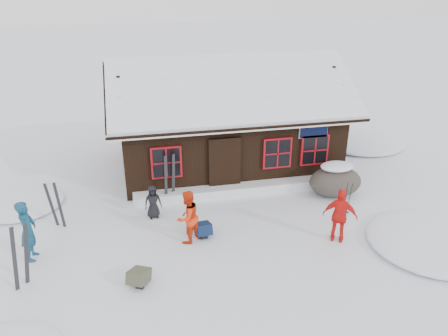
{
  "coord_description": "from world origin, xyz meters",
  "views": [
    {
      "loc": [
        -2.03,
        -11.07,
        7.19
      ],
      "look_at": [
        0.72,
        1.69,
        1.3
      ],
      "focal_mm": 35.0,
      "sensor_mm": 36.0,
      "label": 1
    }
  ],
  "objects_px": {
    "skier_orange_left": "(188,217)",
    "ski_poles": "(347,200)",
    "ski_pair_left": "(21,257)",
    "backpack_olive": "(139,279)",
    "skier_crouched": "(153,202)",
    "backpack_blue": "(203,231)",
    "boulder": "(335,180)",
    "skier_teal": "(28,231)",
    "skier_orange_right": "(340,216)"
  },
  "relations": [
    {
      "from": "boulder",
      "to": "backpack_blue",
      "type": "xyz_separation_m",
      "value": [
        -4.96,
        -1.63,
        -0.38
      ]
    },
    {
      "from": "boulder",
      "to": "backpack_olive",
      "type": "xyz_separation_m",
      "value": [
        -6.9,
        -3.47,
        -0.38
      ]
    },
    {
      "from": "skier_orange_left",
      "to": "skier_crouched",
      "type": "distance_m",
      "value": 1.84
    },
    {
      "from": "skier_teal",
      "to": "backpack_olive",
      "type": "distance_m",
      "value": 3.37
    },
    {
      "from": "skier_crouched",
      "to": "backpack_blue",
      "type": "distance_m",
      "value": 1.99
    },
    {
      "from": "ski_pair_left",
      "to": "boulder",
      "type": "bearing_deg",
      "value": -15.72
    },
    {
      "from": "ski_pair_left",
      "to": "ski_poles",
      "type": "xyz_separation_m",
      "value": [
        9.43,
        1.49,
        -0.27
      ]
    },
    {
      "from": "skier_crouched",
      "to": "backpack_olive",
      "type": "relative_size",
      "value": 1.86
    },
    {
      "from": "skier_crouched",
      "to": "boulder",
      "type": "height_order",
      "value": "skier_crouched"
    },
    {
      "from": "ski_pair_left",
      "to": "backpack_blue",
      "type": "xyz_separation_m",
      "value": [
        4.72,
        1.25,
        -0.65
      ]
    },
    {
      "from": "skier_crouched",
      "to": "ski_pair_left",
      "type": "relative_size",
      "value": 0.64
    },
    {
      "from": "ski_pair_left",
      "to": "ski_poles",
      "type": "bearing_deg",
      "value": -23.34
    },
    {
      "from": "skier_orange_left",
      "to": "ski_poles",
      "type": "distance_m",
      "value": 5.2
    },
    {
      "from": "skier_orange_right",
      "to": "ski_pair_left",
      "type": "height_order",
      "value": "ski_pair_left"
    },
    {
      "from": "ski_pair_left",
      "to": "backpack_olive",
      "type": "distance_m",
      "value": 2.92
    },
    {
      "from": "skier_teal",
      "to": "ski_pair_left",
      "type": "xyz_separation_m",
      "value": [
        0.02,
        -1.14,
        -0.06
      ]
    },
    {
      "from": "boulder",
      "to": "ski_pair_left",
      "type": "relative_size",
      "value": 1.06
    },
    {
      "from": "backpack_olive",
      "to": "skier_crouched",
      "type": "bearing_deg",
      "value": 106.03
    },
    {
      "from": "skier_orange_right",
      "to": "backpack_blue",
      "type": "bearing_deg",
      "value": 14.88
    },
    {
      "from": "skier_teal",
      "to": "boulder",
      "type": "height_order",
      "value": "skier_teal"
    },
    {
      "from": "skier_orange_left",
      "to": "backpack_olive",
      "type": "relative_size",
      "value": 2.72
    },
    {
      "from": "skier_crouched",
      "to": "backpack_blue",
      "type": "relative_size",
      "value": 1.84
    },
    {
      "from": "backpack_blue",
      "to": "backpack_olive",
      "type": "distance_m",
      "value": 2.67
    },
    {
      "from": "skier_crouched",
      "to": "backpack_blue",
      "type": "bearing_deg",
      "value": -53.35
    },
    {
      "from": "boulder",
      "to": "ski_poles",
      "type": "distance_m",
      "value": 1.42
    },
    {
      "from": "skier_orange_left",
      "to": "backpack_blue",
      "type": "distance_m",
      "value": 0.82
    },
    {
      "from": "skier_orange_right",
      "to": "ski_pair_left",
      "type": "xyz_separation_m",
      "value": [
        -8.51,
        -0.17,
        -0.02
      ]
    },
    {
      "from": "skier_orange_right",
      "to": "boulder",
      "type": "height_order",
      "value": "skier_orange_right"
    },
    {
      "from": "skier_orange_left",
      "to": "ski_poles",
      "type": "height_order",
      "value": "skier_orange_left"
    },
    {
      "from": "skier_orange_left",
      "to": "backpack_blue",
      "type": "xyz_separation_m",
      "value": [
        0.47,
        0.19,
        -0.64
      ]
    },
    {
      "from": "ski_pair_left",
      "to": "ski_poles",
      "type": "distance_m",
      "value": 9.55
    },
    {
      "from": "skier_orange_left",
      "to": "skier_crouched",
      "type": "height_order",
      "value": "skier_orange_left"
    },
    {
      "from": "ski_poles",
      "to": "backpack_blue",
      "type": "relative_size",
      "value": 1.96
    },
    {
      "from": "skier_crouched",
      "to": "backpack_olive",
      "type": "height_order",
      "value": "skier_crouched"
    },
    {
      "from": "boulder",
      "to": "backpack_olive",
      "type": "distance_m",
      "value": 7.73
    },
    {
      "from": "skier_teal",
      "to": "skier_crouched",
      "type": "xyz_separation_m",
      "value": [
        3.39,
        1.52,
        -0.33
      ]
    },
    {
      "from": "skier_crouched",
      "to": "skier_teal",
      "type": "bearing_deg",
      "value": -163.39
    },
    {
      "from": "skier_orange_right",
      "to": "backpack_olive",
      "type": "relative_size",
      "value": 2.82
    },
    {
      "from": "skier_teal",
      "to": "skier_crouched",
      "type": "bearing_deg",
      "value": -63.78
    },
    {
      "from": "backpack_blue",
      "to": "ski_poles",
      "type": "bearing_deg",
      "value": -1.87
    },
    {
      "from": "skier_orange_right",
      "to": "ski_poles",
      "type": "relative_size",
      "value": 1.42
    },
    {
      "from": "skier_crouched",
      "to": "boulder",
      "type": "relative_size",
      "value": 0.6
    },
    {
      "from": "skier_orange_left",
      "to": "backpack_olive",
      "type": "height_order",
      "value": "skier_orange_left"
    },
    {
      "from": "skier_crouched",
      "to": "boulder",
      "type": "xyz_separation_m",
      "value": [
        6.32,
        0.23,
        -0.01
      ]
    },
    {
      "from": "skier_teal",
      "to": "skier_orange_left",
      "type": "relative_size",
      "value": 1.09
    },
    {
      "from": "skier_crouched",
      "to": "backpack_olive",
      "type": "bearing_deg",
      "value": -107.63
    },
    {
      "from": "skier_orange_right",
      "to": "boulder",
      "type": "bearing_deg",
      "value": -82.41
    },
    {
      "from": "skier_orange_left",
      "to": "boulder",
      "type": "xyz_separation_m",
      "value": [
        5.43,
        1.82,
        -0.26
      ]
    },
    {
      "from": "skier_teal",
      "to": "skier_orange_right",
      "type": "distance_m",
      "value": 8.59
    },
    {
      "from": "skier_teal",
      "to": "skier_crouched",
      "type": "height_order",
      "value": "skier_teal"
    }
  ]
}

